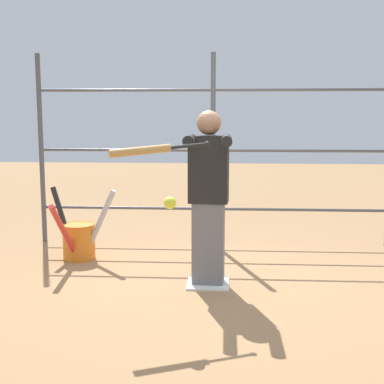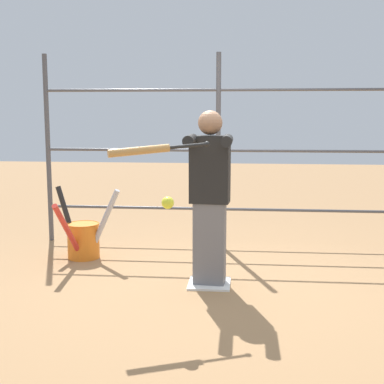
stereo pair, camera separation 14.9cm
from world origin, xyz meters
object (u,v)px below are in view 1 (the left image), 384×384
Objects in this scene: batter at (208,193)px; softball_in_flight at (170,203)px; baseball_bat_swinging at (149,150)px; bat_bucket at (79,239)px.

batter is 0.98m from softball_in_flight.
batter is 0.92m from baseball_bat_swinging.
batter is at bearing 151.37° from bat_bucket.
batter reaches higher than softball_in_flight.
baseball_bat_swinging is at bearing -54.85° from softball_in_flight.
baseball_bat_swinging reaches higher than bat_bucket.
batter is 2.08× the size of baseball_bat_swinging.
softball_in_flight is 0.11× the size of bat_bucket.
bat_bucket is (1.48, -0.81, -0.66)m from batter.
softball_in_flight is at bearing 125.15° from baseball_bat_swinging.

